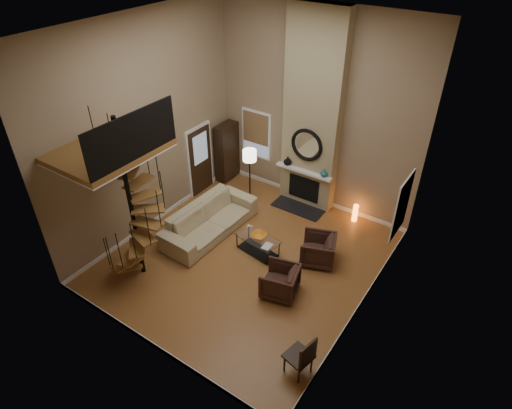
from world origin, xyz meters
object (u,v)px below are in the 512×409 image
Objects in this scene: coffee_table at (258,243)px; accent_lamp at (355,213)px; sofa at (210,219)px; armchair_far at (283,282)px; hutch at (227,151)px; floor_lamp at (250,160)px; side_chair at (302,356)px; armchair_near at (321,250)px.

accent_lamp reaches higher than coffee_table.
sofa reaches higher than armchair_far.
armchair_far is (4.11, -3.37, -0.60)m from hutch.
side_chair is at bearing -45.83° from floor_lamp.
side_chair reaches higher than coffee_table.
accent_lamp is 5.22m from side_chair.
floor_lamp reaches higher than armchair_far.
floor_lamp reaches higher than side_chair.
sofa is at bearing -121.72° from armchair_far.
armchair_far reaches higher than accent_lamp.
hutch is 2.86m from sofa.
side_chair is (5.47, -4.94, -0.42)m from hutch.
armchair_far is 0.67× the size of coffee_table.
sofa is at bearing -99.43° from armchair_near.
side_chair is (1.16, -3.03, 0.17)m from armchair_near.
side_chair is (2.63, -2.45, 0.24)m from coffee_table.
accent_lamp is at bearing 60.45° from coffee_table.
accent_lamp is (0.01, 2.05, -0.10)m from armchair_near.
hutch is 4.76m from armchair_near.
coffee_table is (2.84, -2.50, -0.67)m from hutch.
hutch reaches higher than armchair_near.
armchair_far reaches higher than coffee_table.
coffee_table is 2.32× the size of accent_lamp.
sofa is at bearing 149.64° from side_chair.
hutch is 3.84m from coffee_table.
accent_lamp is at bearing 159.27° from armchair_near.
hutch is at bearing 138.69° from coffee_table.
sofa is at bearing -92.53° from floor_lamp.
hutch is at bearing -134.20° from armchair_near.
hutch is 3.49× the size of accent_lamp.
hutch reaches higher than floor_lamp.
armchair_far is 3.52m from accent_lamp.
sofa is 4.85m from side_chair.
floor_lamp is 5.96m from side_chair.
sofa is 2.95m from armchair_far.
armchair_far is 0.47× the size of floor_lamp.
accent_lamp is (0.22, 3.51, -0.10)m from armchair_far.
armchair_far is at bearing -39.35° from hutch.
sofa reaches higher than coffee_table.
accent_lamp is at bearing 16.14° from floor_lamp.
hutch is 1.06× the size of floor_lamp.
sofa is 4.02m from accent_lamp.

